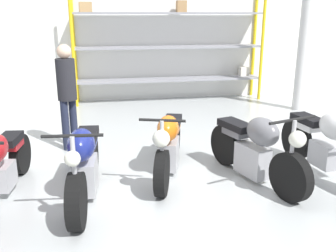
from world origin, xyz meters
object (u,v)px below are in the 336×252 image
Objects in this scene: motorcycle_orange at (169,144)px; person_browsing at (67,88)px; motorcycle_blue at (84,164)px; motorcycle_white at (327,142)px; shelving_rack at (169,45)px; motorcycle_grey at (256,149)px.

person_browsing reaches higher than motorcycle_orange.
person_browsing reaches higher than motorcycle_blue.
person_browsing is at bearing -122.75° from motorcycle_white.
motorcycle_blue is 1.00× the size of motorcycle_white.
motorcycle_blue is at bearing 143.93° from person_browsing.
shelving_rack reaches higher than motorcycle_grey.
motorcycle_white reaches higher than motorcycle_blue.
motorcycle_blue is at bearing -111.06° from shelving_rack.
motorcycle_white is 1.15× the size of person_browsing.
shelving_rack is at bearing 164.03° from motorcycle_blue.
person_browsing is (-3.70, 1.84, 0.55)m from motorcycle_white.
motorcycle_white is at bearing 94.69° from motorcycle_orange.
motorcycle_white is (3.39, 0.09, 0.06)m from motorcycle_blue.
shelving_rack is 2.58× the size of motorcycle_grey.
motorcycle_grey is (1.13, -0.49, 0.02)m from motorcycle_orange.
motorcycle_grey is at bearing -96.95° from motorcycle_white.
motorcycle_grey is at bearing 84.22° from motorcycle_orange.
motorcycle_blue reaches higher than motorcycle_orange.
motorcycle_blue is 1.16× the size of person_browsing.
motorcycle_white reaches higher than motorcycle_orange.
motorcycle_orange is (1.19, 0.58, -0.01)m from motorcycle_blue.
motorcycle_grey reaches higher than motorcycle_orange.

